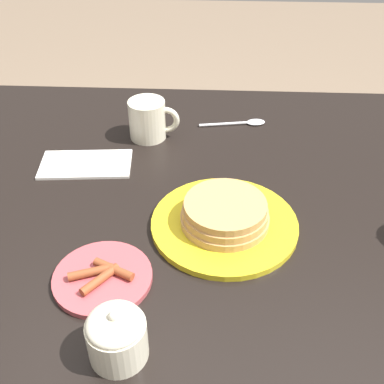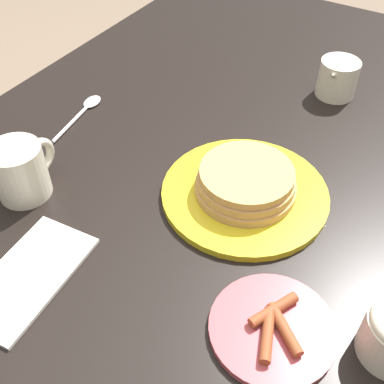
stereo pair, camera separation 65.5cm
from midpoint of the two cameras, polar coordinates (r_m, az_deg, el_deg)
ground_plane at (r=1.45m, az=-11.54°, el=-24.93°), size 8.00×8.00×0.00m
dining_table at (r=0.87m, az=-17.75°, el=-8.87°), size 1.56×1.02×0.77m
pancake_plate at (r=0.75m, az=-18.05°, el=-5.46°), size 0.27×0.27×0.06m
side_plate_bacon at (r=0.64m, az=-21.42°, el=-22.95°), size 0.16×0.16×0.02m
coffee_mug at (r=0.91m, az=-39.81°, el=-2.81°), size 0.12×0.08×0.09m
creamer_pitcher at (r=0.92m, az=-1.54°, el=9.34°), size 0.11×0.08×0.08m
napkin at (r=0.83m, az=-41.62°, el=-13.45°), size 0.20×0.12×0.01m
spoon at (r=1.03m, az=-30.52°, el=4.63°), size 0.16×0.04×0.01m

